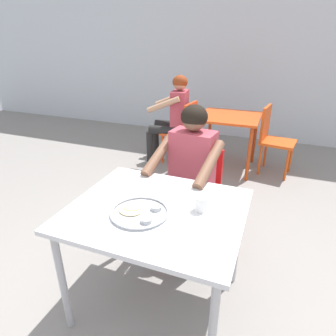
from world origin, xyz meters
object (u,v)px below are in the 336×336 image
at_px(chair_red_right, 272,136).
at_px(patron_background, 173,111).
at_px(chair_foreground, 197,187).
at_px(chair_red_left, 183,129).
at_px(thali_tray, 140,212).
at_px(drinking_cup, 201,203).
at_px(table_foreground, 157,219).
at_px(diner_foreground, 188,170).
at_px(table_background_red, 229,123).

xyz_separation_m(chair_red_right, patron_background, (-1.35, -0.05, 0.22)).
distance_m(chair_foreground, chair_red_right, 1.73).
height_order(chair_red_left, patron_background, patron_background).
distance_m(thali_tray, drinking_cup, 0.36).
bearing_deg(chair_red_right, patron_background, -177.77).
height_order(drinking_cup, chair_foreground, drinking_cup).
relative_size(table_foreground, chair_red_right, 1.15).
bearing_deg(patron_background, thali_tray, -73.94).
height_order(diner_foreground, chair_red_right, diner_foreground).
xyz_separation_m(drinking_cup, chair_foreground, (-0.24, 0.78, -0.33)).
height_order(diner_foreground, table_background_red, diner_foreground).
xyz_separation_m(table_background_red, chair_red_left, (-0.62, -0.06, -0.13)).
xyz_separation_m(chair_red_left, chair_red_right, (1.19, 0.10, 0.00)).
height_order(table_foreground, chair_red_right, chair_red_right).
bearing_deg(chair_red_right, diner_foreground, -106.97).
distance_m(drinking_cup, chair_foreground, 0.88).
relative_size(drinking_cup, table_background_red, 0.12).
xyz_separation_m(chair_foreground, table_background_red, (-0.02, 1.60, 0.16)).
distance_m(table_foreground, chair_red_right, 2.56).
xyz_separation_m(table_background_red, chair_red_right, (0.56, 0.04, -0.13)).
relative_size(diner_foreground, chair_red_right, 1.38).
xyz_separation_m(drinking_cup, patron_background, (-1.04, 2.37, -0.08)).
relative_size(drinking_cup, patron_background, 0.07).
distance_m(chair_foreground, chair_red_left, 1.67).
distance_m(table_background_red, chair_red_left, 0.64).
height_order(thali_tray, patron_background, patron_background).
relative_size(chair_red_left, chair_red_right, 0.99).
bearing_deg(thali_tray, diner_foreground, 85.44).
xyz_separation_m(chair_foreground, diner_foreground, (-0.02, -0.21, 0.25)).
distance_m(table_foreground, drinking_cup, 0.29).
xyz_separation_m(table_foreground, diner_foreground, (-0.01, 0.64, 0.05)).
distance_m(drinking_cup, chair_red_left, 2.49).
bearing_deg(chair_red_right, thali_tray, -103.58).
relative_size(thali_tray, patron_background, 0.28).
xyz_separation_m(table_foreground, table_background_red, (-0.01, 2.45, -0.04)).
bearing_deg(patron_background, diner_foreground, -66.39).
distance_m(thali_tray, chair_red_left, 2.56).
bearing_deg(patron_background, chair_red_right, 2.23).
relative_size(chair_foreground, table_background_red, 1.04).
relative_size(thali_tray, chair_red_left, 0.38).
distance_m(thali_tray, chair_foreground, 0.99).
height_order(thali_tray, chair_red_left, chair_red_left).
xyz_separation_m(drinking_cup, chair_red_right, (0.31, 2.42, -0.30)).
relative_size(table_foreground, thali_tray, 3.03).
distance_m(thali_tray, chair_red_right, 2.67).
bearing_deg(table_foreground, chair_red_left, 104.70).
bearing_deg(chair_red_left, thali_tray, -77.27).
bearing_deg(table_foreground, chair_foreground, 89.19).
relative_size(chair_red_left, patron_background, 0.72).
distance_m(diner_foreground, chair_red_right, 1.95).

